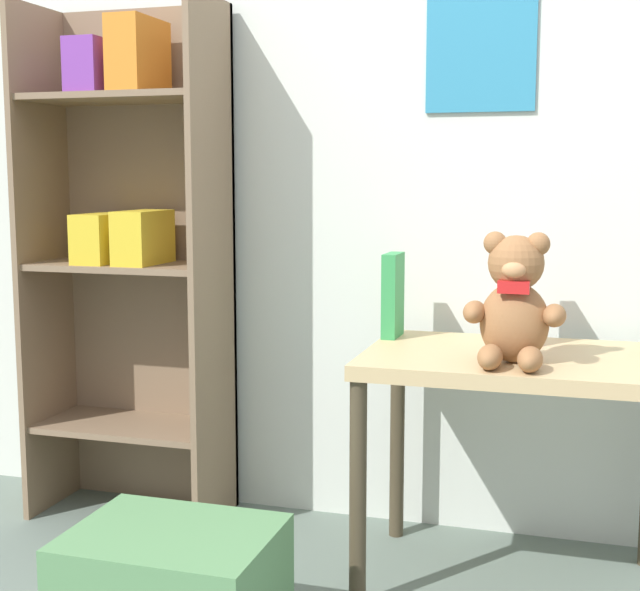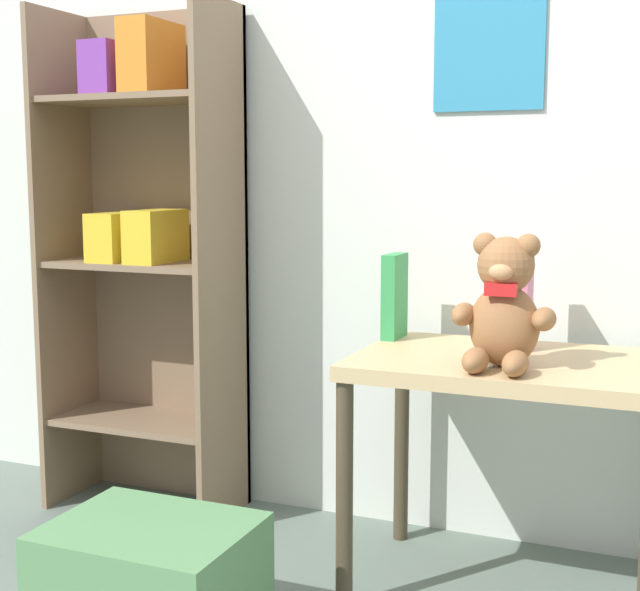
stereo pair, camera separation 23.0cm
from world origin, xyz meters
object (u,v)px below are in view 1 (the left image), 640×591
display_table (515,387)px  teddy_bear (514,304)px  book_standing_green (395,295)px  bookshelf_side (132,234)px  book_standing_pink (522,293)px

display_table → teddy_bear: (0.00, -0.11, 0.22)m
teddy_bear → book_standing_green: size_ratio=1.35×
bookshelf_side → book_standing_green: (0.80, -0.05, -0.14)m
teddy_bear → book_standing_pink: (-0.00, 0.23, -0.01)m
bookshelf_side → teddy_bear: size_ratio=4.99×
bookshelf_side → book_standing_green: size_ratio=6.73×
bookshelf_side → teddy_bear: bookshelf_side is taller
book_standing_pink → book_standing_green: bearing=175.2°
bookshelf_side → teddy_bear: 1.17m
display_table → teddy_bear: bearing=-89.7°
book_standing_pink → teddy_bear: bearing=-91.6°
book_standing_pink → display_table: bearing=-91.8°
display_table → book_standing_pink: (0.00, 0.12, 0.21)m
display_table → teddy_bear: 0.24m
bookshelf_side → book_standing_green: bookshelf_side is taller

